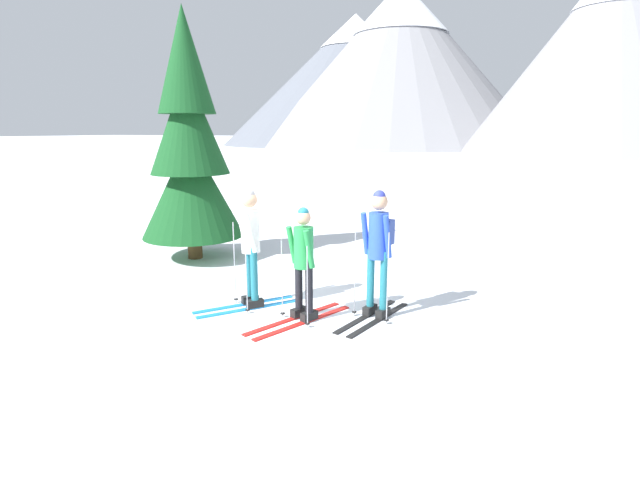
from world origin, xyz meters
name	(u,v)px	position (x,y,z in m)	size (l,w,h in m)	color
ground_plane	(297,312)	(0.00, 0.00, 0.00)	(400.00, 400.00, 0.00)	white
skier_in_white	(250,242)	(-0.76, -0.03, 1.03)	(1.28, 1.45, 1.84)	#1E84D1
skier_in_green	(303,260)	(0.20, -0.22, 0.89)	(1.01, 1.77, 1.65)	red
skier_in_blue	(378,245)	(1.15, 0.30, 1.08)	(0.70, 1.64, 1.87)	black
pine_tree_near	(189,148)	(-3.39, 2.11, 2.33)	(2.11, 2.11, 5.09)	#51381E
mountain_ridge_distant	(468,69)	(-5.77, 73.81, 11.64)	(103.89, 61.69, 25.43)	slate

